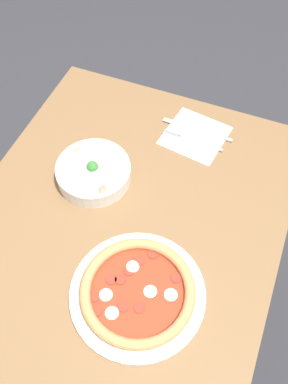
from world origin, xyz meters
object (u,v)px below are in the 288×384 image
fork (193,141)px  knife (200,131)px  pizza (137,292)px  bowl (94,172)px

fork → knife: bearing=-97.2°
pizza → knife: pizza is taller
bowl → fork: size_ratio=1.10×
pizza → bowl: bearing=41.6°
bowl → fork: (0.23, -0.21, -0.02)m
bowl → knife: 0.35m
pizza → fork: (0.50, 0.03, -0.01)m
pizza → fork: 0.50m
fork → pizza: bearing=94.8°
pizza → bowl: (0.27, 0.24, 0.01)m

